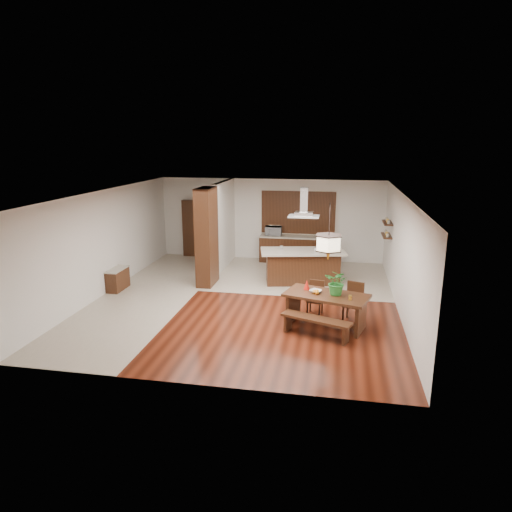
% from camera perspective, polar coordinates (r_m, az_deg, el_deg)
% --- Properties ---
extents(room_shell, '(9.00, 9.04, 2.92)m').
position_cam_1_polar(room_shell, '(11.94, -1.42, 3.84)').
color(room_shell, '#38130A').
rests_on(room_shell, ground).
extents(tile_hallway, '(2.50, 9.00, 0.01)m').
position_cam_1_polar(tile_hallway, '(13.28, -13.10, -4.62)').
color(tile_hallway, '#B9AC9A').
rests_on(tile_hallway, ground).
extents(tile_kitchen, '(5.50, 4.00, 0.01)m').
position_cam_1_polar(tile_kitchen, '(14.66, 5.42, -2.50)').
color(tile_kitchen, '#B9AC9A').
rests_on(tile_kitchen, ground).
extents(soffit_band, '(8.00, 9.00, 0.02)m').
position_cam_1_polar(soffit_band, '(11.82, -1.44, 7.77)').
color(soffit_band, '#39200E').
rests_on(soffit_band, room_shell).
extents(partition_pier, '(0.45, 1.00, 2.90)m').
position_cam_1_polar(partition_pier, '(13.54, -6.18, 2.38)').
color(partition_pier, black).
rests_on(partition_pier, ground).
extents(partition_stub, '(0.18, 2.40, 2.90)m').
position_cam_1_polar(partition_stub, '(15.52, -4.00, 3.96)').
color(partition_stub, silver).
rests_on(partition_stub, ground).
extents(hallway_console, '(0.37, 0.88, 0.63)m').
position_cam_1_polar(hallway_console, '(13.81, -16.90, -2.80)').
color(hallway_console, black).
rests_on(hallway_console, ground).
extents(hallway_doorway, '(1.10, 0.20, 2.10)m').
position_cam_1_polar(hallway_doorway, '(16.99, -7.32, 3.41)').
color(hallway_doorway, black).
rests_on(hallway_doorway, ground).
extents(rear_counter, '(2.60, 0.62, 0.95)m').
position_cam_1_polar(rear_counter, '(16.20, 5.11, 0.85)').
color(rear_counter, black).
rests_on(rear_counter, ground).
extents(kitchen_window, '(2.60, 0.08, 1.50)m').
position_cam_1_polar(kitchen_window, '(16.20, 5.30, 5.45)').
color(kitchen_window, '#96562D').
rests_on(kitchen_window, room_shell).
extents(shelf_lower, '(0.26, 0.90, 0.04)m').
position_cam_1_polar(shelf_lower, '(14.45, 16.00, 2.46)').
color(shelf_lower, black).
rests_on(shelf_lower, room_shell).
extents(shelf_upper, '(0.26, 0.90, 0.04)m').
position_cam_1_polar(shelf_upper, '(14.38, 16.11, 4.02)').
color(shelf_upper, black).
rests_on(shelf_upper, room_shell).
extents(dining_table, '(2.07, 1.44, 0.78)m').
position_cam_1_polar(dining_table, '(10.72, 8.77, -5.78)').
color(dining_table, black).
rests_on(dining_table, ground).
extents(dining_bench, '(1.60, 0.88, 0.44)m').
position_cam_1_polar(dining_bench, '(10.25, 7.48, -8.83)').
color(dining_bench, black).
rests_on(dining_bench, ground).
extents(dining_chair_left, '(0.44, 0.44, 0.85)m').
position_cam_1_polar(dining_chair_left, '(11.43, 7.41, -5.27)').
color(dining_chair_left, black).
rests_on(dining_chair_left, ground).
extents(dining_chair_right, '(0.53, 0.53, 0.94)m').
position_cam_1_polar(dining_chair_right, '(11.16, 11.99, -5.71)').
color(dining_chair_right, black).
rests_on(dining_chair_right, ground).
extents(pendant_lantern, '(0.64, 0.64, 1.31)m').
position_cam_1_polar(pendant_lantern, '(10.28, 9.12, 2.99)').
color(pendant_lantern, '#F4E2BB').
rests_on(pendant_lantern, room_shell).
extents(foliage_plant, '(0.69, 0.65, 0.60)m').
position_cam_1_polar(foliage_plant, '(10.55, 10.14, -3.27)').
color(foliage_plant, '#27752B').
rests_on(foliage_plant, dining_table).
extents(fruit_bowl, '(0.35, 0.35, 0.07)m').
position_cam_1_polar(fruit_bowl, '(10.71, 7.44, -4.40)').
color(fruit_bowl, beige).
rests_on(fruit_bowl, dining_table).
extents(napkin_cone, '(0.18, 0.18, 0.23)m').
position_cam_1_polar(napkin_cone, '(10.89, 6.36, -3.58)').
color(napkin_cone, '#B7160D').
rests_on(napkin_cone, dining_table).
extents(gold_ornament, '(0.09, 0.09, 0.11)m').
position_cam_1_polar(gold_ornament, '(10.36, 11.69, -5.11)').
color(gold_ornament, gold).
rests_on(gold_ornament, dining_table).
extents(kitchen_island, '(2.65, 1.55, 1.03)m').
position_cam_1_polar(kitchen_island, '(13.85, 5.83, -1.27)').
color(kitchen_island, black).
rests_on(kitchen_island, ground).
extents(range_hood, '(0.90, 0.55, 0.87)m').
position_cam_1_polar(range_hood, '(13.46, 6.04, 6.70)').
color(range_hood, silver).
rests_on(range_hood, room_shell).
extents(island_cup, '(0.13, 0.13, 0.10)m').
position_cam_1_polar(island_cup, '(13.59, 7.57, 0.78)').
color(island_cup, white).
rests_on(island_cup, kitchen_island).
extents(microwave, '(0.59, 0.41, 0.32)m').
position_cam_1_polar(microwave, '(16.16, 2.20, 3.16)').
color(microwave, '#B7BBBF').
rests_on(microwave, rear_counter).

